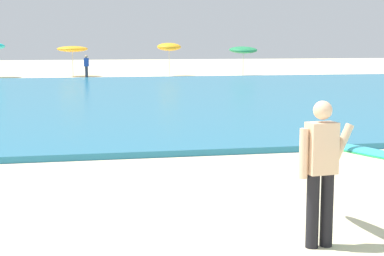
# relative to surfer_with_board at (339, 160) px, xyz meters

# --- Properties ---
(sea) EXTENTS (120.00, 28.00, 0.14)m
(sea) POSITION_rel_surfer_with_board_xyz_m (-3.57, 19.89, -0.96)
(sea) COLOR teal
(sea) RESTS_ON ground
(surfer_with_board) EXTENTS (1.05, 2.49, 1.73)m
(surfer_with_board) POSITION_rel_surfer_with_board_xyz_m (0.00, 0.00, 0.00)
(surfer_with_board) COLOR black
(surfer_with_board) RESTS_ON ground
(beach_umbrella_2) EXTENTS (2.17, 2.17, 2.15)m
(beach_umbrella_2) POSITION_rel_surfer_with_board_xyz_m (-2.42, 37.80, 0.90)
(beach_umbrella_2) COLOR beige
(beach_umbrella_2) RESTS_ON ground
(beach_umbrella_3) EXTENTS (1.71, 1.74, 2.42)m
(beach_umbrella_3) POSITION_rel_surfer_with_board_xyz_m (4.36, 36.83, 1.05)
(beach_umbrella_3) COLOR beige
(beach_umbrella_3) RESTS_ON ground
(beach_umbrella_4) EXTENTS (2.04, 2.07, 2.18)m
(beach_umbrella_4) POSITION_rel_surfer_with_board_xyz_m (9.65, 36.06, 0.83)
(beach_umbrella_4) COLOR beige
(beach_umbrella_4) RESTS_ON ground
(beachgoer_near_row_left) EXTENTS (0.32, 0.20, 1.58)m
(beachgoer_near_row_left) POSITION_rel_surfer_with_board_xyz_m (-1.61, 34.04, -0.18)
(beachgoer_near_row_left) COLOR #383842
(beachgoer_near_row_left) RESTS_ON ground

